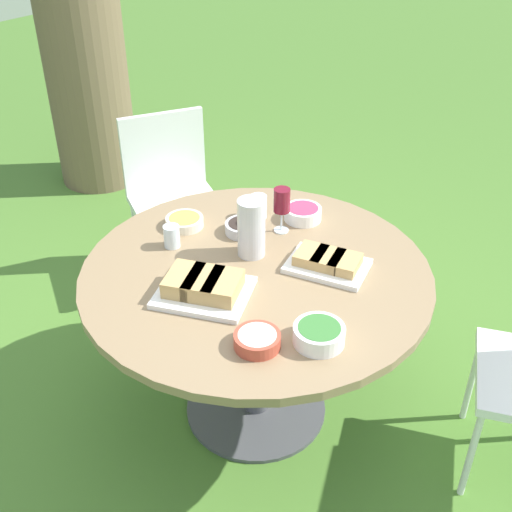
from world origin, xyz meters
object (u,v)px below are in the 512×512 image
Objects in this scene: chair_near_right at (172,187)px; wine_glass at (282,202)px; water_pitcher at (251,228)px; dining_table at (256,295)px.

chair_near_right is 1.00m from wine_glass.
water_pitcher is 0.21m from wine_glass.
water_pitcher is at bearing 48.12° from dining_table.
wine_glass is (-0.26, -0.90, 0.33)m from chair_near_right.
dining_table is 5.64× the size of water_pitcher.
wine_glass is at bearing 3.58° from water_pitcher.
chair_near_right is 3.86× the size of water_pitcher.
water_pitcher reaches higher than chair_near_right.
wine_glass reaches higher than chair_near_right.
dining_table is 0.38m from wine_glass.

